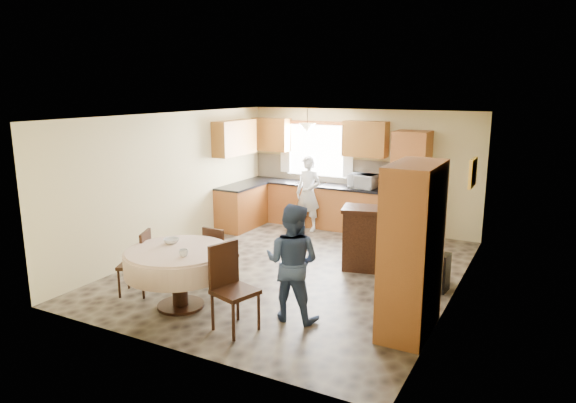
% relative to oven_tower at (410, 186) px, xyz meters
% --- Properties ---
extents(floor, '(5.00, 6.00, 0.01)m').
position_rel_oven_tower_xyz_m(floor, '(-1.15, -2.69, -1.06)').
color(floor, '#71644F').
rests_on(floor, ground).
extents(ceiling, '(5.00, 6.00, 0.01)m').
position_rel_oven_tower_xyz_m(ceiling, '(-1.15, -2.69, 1.44)').
color(ceiling, white).
rests_on(ceiling, wall_back).
extents(wall_back, '(5.00, 0.02, 2.50)m').
position_rel_oven_tower_xyz_m(wall_back, '(-1.15, 0.31, 0.19)').
color(wall_back, '#D2C387').
rests_on(wall_back, floor).
extents(wall_front, '(5.00, 0.02, 2.50)m').
position_rel_oven_tower_xyz_m(wall_front, '(-1.15, -5.69, 0.19)').
color(wall_front, '#D2C387').
rests_on(wall_front, floor).
extents(wall_left, '(0.02, 6.00, 2.50)m').
position_rel_oven_tower_xyz_m(wall_left, '(-3.65, -2.69, 0.19)').
color(wall_left, '#D2C387').
rests_on(wall_left, floor).
extents(wall_right, '(0.02, 6.00, 2.50)m').
position_rel_oven_tower_xyz_m(wall_right, '(1.35, -2.69, 0.19)').
color(wall_right, '#D2C387').
rests_on(wall_right, floor).
extents(window, '(1.40, 0.03, 1.10)m').
position_rel_oven_tower_xyz_m(window, '(-2.15, 0.29, 0.54)').
color(window, white).
rests_on(window, wall_back).
extents(curtain_left, '(0.22, 0.02, 1.15)m').
position_rel_oven_tower_xyz_m(curtain_left, '(-2.90, 0.24, 0.59)').
color(curtain_left, white).
rests_on(curtain_left, wall_back).
extents(curtain_right, '(0.22, 0.02, 1.15)m').
position_rel_oven_tower_xyz_m(curtain_right, '(-1.40, 0.24, 0.59)').
color(curtain_right, white).
rests_on(curtain_right, wall_back).
extents(base_cab_back, '(3.30, 0.60, 0.88)m').
position_rel_oven_tower_xyz_m(base_cab_back, '(-2.00, 0.01, -0.62)').
color(base_cab_back, '#BE6B32').
rests_on(base_cab_back, floor).
extents(counter_back, '(3.30, 0.64, 0.04)m').
position_rel_oven_tower_xyz_m(counter_back, '(-2.00, 0.01, -0.16)').
color(counter_back, black).
rests_on(counter_back, base_cab_back).
extents(base_cab_left, '(0.60, 1.20, 0.88)m').
position_rel_oven_tower_xyz_m(base_cab_left, '(-3.35, -0.89, -0.62)').
color(base_cab_left, '#BE6B32').
rests_on(base_cab_left, floor).
extents(counter_left, '(0.64, 1.20, 0.04)m').
position_rel_oven_tower_xyz_m(counter_left, '(-3.35, -0.89, -0.16)').
color(counter_left, black).
rests_on(counter_left, base_cab_left).
extents(backsplash, '(3.30, 0.02, 0.55)m').
position_rel_oven_tower_xyz_m(backsplash, '(-2.00, 0.30, 0.12)').
color(backsplash, tan).
rests_on(backsplash, wall_back).
extents(wall_cab_left, '(0.85, 0.33, 0.72)m').
position_rel_oven_tower_xyz_m(wall_cab_left, '(-3.20, 0.15, 0.85)').
color(wall_cab_left, '#AF6F2B').
rests_on(wall_cab_left, wall_back).
extents(wall_cab_right, '(0.90, 0.33, 0.72)m').
position_rel_oven_tower_xyz_m(wall_cab_right, '(-1.00, 0.15, 0.85)').
color(wall_cab_right, '#AF6F2B').
rests_on(wall_cab_right, wall_back).
extents(wall_cab_side, '(0.33, 1.20, 0.72)m').
position_rel_oven_tower_xyz_m(wall_cab_side, '(-3.48, -0.89, 0.85)').
color(wall_cab_side, '#AF6F2B').
rests_on(wall_cab_side, wall_left).
extents(oven_tower, '(0.66, 0.62, 2.12)m').
position_rel_oven_tower_xyz_m(oven_tower, '(0.00, 0.00, 0.00)').
color(oven_tower, '#BE6B32').
rests_on(oven_tower, floor).
extents(oven_upper, '(0.56, 0.01, 0.45)m').
position_rel_oven_tower_xyz_m(oven_upper, '(0.00, -0.31, 0.19)').
color(oven_upper, black).
rests_on(oven_upper, oven_tower).
extents(oven_lower, '(0.56, 0.01, 0.45)m').
position_rel_oven_tower_xyz_m(oven_lower, '(0.00, -0.31, -0.31)').
color(oven_lower, black).
rests_on(oven_lower, oven_tower).
extents(pendant, '(0.36, 0.36, 0.18)m').
position_rel_oven_tower_xyz_m(pendant, '(-2.15, -0.19, 1.06)').
color(pendant, beige).
rests_on(pendant, ceiling).
extents(sideboard, '(1.45, 0.86, 0.97)m').
position_rel_oven_tower_xyz_m(sideboard, '(0.14, -2.03, -0.57)').
color(sideboard, '#331C0E').
rests_on(sideboard, floor).
extents(space_heater, '(0.44, 0.33, 0.57)m').
position_rel_oven_tower_xyz_m(space_heater, '(1.05, -2.48, -0.78)').
color(space_heater, black).
rests_on(space_heater, floor).
extents(cupboard, '(0.54, 1.09, 2.08)m').
position_rel_oven_tower_xyz_m(cupboard, '(1.07, -3.96, -0.02)').
color(cupboard, '#BE6B32').
rests_on(cupboard, floor).
extents(dining_table, '(1.43, 1.43, 0.82)m').
position_rel_oven_tower_xyz_m(dining_table, '(-1.86, -4.72, -0.42)').
color(dining_table, '#331C0E').
rests_on(dining_table, floor).
extents(chair_left, '(0.54, 0.54, 0.94)m').
position_rel_oven_tower_xyz_m(chair_left, '(-2.66, -4.63, -0.54)').
color(chair_left, '#331C0E').
rests_on(chair_left, floor).
extents(chair_back, '(0.41, 0.41, 0.91)m').
position_rel_oven_tower_xyz_m(chair_back, '(-1.87, -3.82, -0.56)').
color(chair_back, '#331C0E').
rests_on(chair_back, floor).
extents(chair_right, '(0.58, 0.58, 1.08)m').
position_rel_oven_tower_xyz_m(chair_right, '(-0.89, -4.92, -0.47)').
color(chair_right, '#331C0E').
rests_on(chair_right, floor).
extents(framed_picture, '(0.06, 0.55, 0.46)m').
position_rel_oven_tower_xyz_m(framed_picture, '(1.32, -1.29, 0.54)').
color(framed_picture, gold).
rests_on(framed_picture, wall_right).
extents(microwave, '(0.56, 0.40, 0.30)m').
position_rel_oven_tower_xyz_m(microwave, '(-0.96, -0.04, 0.01)').
color(microwave, silver).
rests_on(microwave, counter_back).
extents(person_sink, '(0.62, 0.45, 1.56)m').
position_rel_oven_tower_xyz_m(person_sink, '(-2.02, -0.39, -0.28)').
color(person_sink, silver).
rests_on(person_sink, floor).
extents(person_dining, '(0.78, 0.63, 1.52)m').
position_rel_oven_tower_xyz_m(person_dining, '(-0.35, -4.32, -0.30)').
color(person_dining, '#334771').
rests_on(person_dining, floor).
extents(bowl_sideboard, '(0.28, 0.28, 0.05)m').
position_rel_oven_tower_xyz_m(bowl_sideboard, '(-0.22, -2.03, -0.06)').
color(bowl_sideboard, '#B2B2B2').
rests_on(bowl_sideboard, sideboard).
extents(bottle_sideboard, '(0.14, 0.14, 0.29)m').
position_rel_oven_tower_xyz_m(bottle_sideboard, '(0.56, -2.03, 0.05)').
color(bottle_sideboard, silver).
rests_on(bottle_sideboard, sideboard).
extents(cup_table, '(0.16, 0.16, 0.09)m').
position_rel_oven_tower_xyz_m(cup_table, '(-1.60, -4.92, -0.19)').
color(cup_table, '#B2B2B2').
rests_on(cup_table, dining_table).
extents(bowl_table, '(0.27, 0.27, 0.07)m').
position_rel_oven_tower_xyz_m(bowl_table, '(-2.12, -4.55, -0.21)').
color(bowl_table, '#B2B2B2').
rests_on(bowl_table, dining_table).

